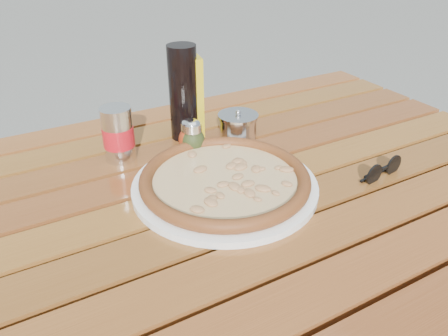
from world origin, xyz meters
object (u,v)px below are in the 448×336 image
sunglasses (383,170)px  plate (225,186)px  table (229,216)px  parmesan_tin (238,126)px  pizza (225,179)px  pepper_shaker (191,137)px  dark_bottle (183,93)px  olive_oil_cruet (189,97)px  oregano_shaker (193,138)px  soda_can (118,135)px

sunglasses → plate: bearing=151.5°
table → plate: plate is taller
plate → parmesan_tin: parmesan_tin is taller
pizza → pepper_shaker: pepper_shaker is taller
parmesan_tin → sunglasses: parmesan_tin is taller
dark_bottle → sunglasses: dark_bottle is taller
dark_bottle → olive_oil_cruet: (0.02, 0.01, -0.01)m
plate → pepper_shaker: (0.01, 0.17, 0.03)m
table → pizza: pizza is taller
plate → pepper_shaker: pepper_shaker is taller
oregano_shaker → sunglasses: bearing=-43.8°
parmesan_tin → sunglasses: bearing=-61.5°
plate → sunglasses: (0.30, -0.12, 0.01)m
pepper_shaker → dark_bottle: (0.02, 0.08, 0.07)m
parmesan_tin → oregano_shaker: bearing=-170.9°
plate → pizza: bearing=-90.0°
pizza → parmesan_tin: 0.23m
olive_oil_cruet → parmesan_tin: size_ratio=1.97×
plate → olive_oil_cruet: olive_oil_cruet is taller
plate → parmesan_tin: (0.14, 0.18, 0.02)m
pizza → pepper_shaker: bearing=87.3°
soda_can → sunglasses: 0.55m
soda_can → olive_oil_cruet: bearing=11.7°
pizza → olive_oil_cruet: size_ratio=1.76×
pepper_shaker → oregano_shaker: size_ratio=1.00×
plate → dark_bottle: dark_bottle is taller
plate → sunglasses: size_ratio=3.27×
plate → dark_bottle: 0.27m
pizza → dark_bottle: 0.27m
table → sunglasses: bearing=-23.0°
dark_bottle → table: bearing=-94.2°
oregano_shaker → olive_oil_cruet: (0.04, 0.09, 0.06)m
parmesan_tin → pizza: bearing=-127.0°
table → pepper_shaker: size_ratio=17.07×
dark_bottle → sunglasses: 0.47m
pizza → pepper_shaker: size_ratio=4.51×
pizza → olive_oil_cruet: 0.27m
table → dark_bottle: 0.31m
pepper_shaker → olive_oil_cruet: (0.04, 0.08, 0.06)m
table → soda_can: 0.29m
pizza → sunglasses: sunglasses is taller
pizza → oregano_shaker: (0.01, 0.16, 0.02)m
pepper_shaker → oregano_shaker: same height
pepper_shaker → soda_can: (-0.15, 0.05, 0.02)m
plate → pizza: pizza is taller
oregano_shaker → sunglasses: oregano_shaker is taller
sunglasses → parmesan_tin: bearing=111.1°
olive_oil_cruet → table: bearing=-98.0°
plate → pepper_shaker: 0.17m
soda_can → table: bearing=-54.1°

